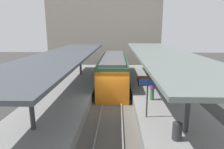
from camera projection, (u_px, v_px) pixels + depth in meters
The scene contains 14 objects.
ground_plane at pixel (112, 110), 14.62m from camera, with size 80.00×80.00×0.00m, color #383835.
platform_left at pixel (62, 103), 14.63m from camera, with size 4.40×28.00×1.00m, color gray.
platform_right at pixel (163, 104), 14.39m from camera, with size 4.40×28.00×1.00m, color gray.
track_ballast at pixel (112, 108), 14.60m from camera, with size 3.20×28.00×0.20m, color #59544C.
rail_near_side at pixel (102, 106), 14.58m from camera, with size 0.08×28.00×0.14m, color slate.
rail_far_side at pixel (121, 107), 14.54m from camera, with size 0.08×28.00×0.14m, color slate.
commuter_train at pixel (114, 71), 20.22m from camera, with size 2.78×11.43×3.10m.
canopy_left at pixel (64, 55), 15.22m from camera, with size 4.18×21.00×3.11m.
canopy_right at pixel (161, 53), 14.95m from camera, with size 4.18×21.00×3.26m.
platform_bench at pixel (145, 80), 17.44m from camera, with size 1.40×0.41×0.86m.
platform_sign at pixel (147, 90), 10.75m from camera, with size 0.90×0.08×2.21m.
litter_bin at pixel (177, 131), 8.72m from camera, with size 0.44×0.44×0.80m, color #2D2D30.
passenger_near_bench at pixel (152, 88), 13.71m from camera, with size 0.36×0.36×1.71m.
station_building_backdrop at pixel (105, 33), 32.95m from camera, with size 18.00×6.00×11.00m, color #A89E8E.
Camera 1 is at (0.45, -13.66, 5.85)m, focal length 30.91 mm.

